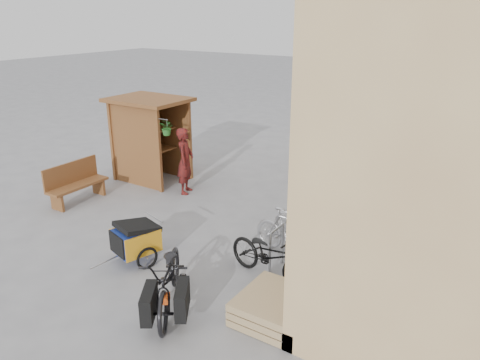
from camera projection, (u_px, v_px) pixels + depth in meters
The scene contains 17 objects.
ground at pixel (184, 238), 10.23m from camera, with size 80.00×80.00×0.00m, color #949396.
kiosk at pixel (147, 128), 13.32m from camera, with size 2.49×1.65×2.40m.
bike_rack at pixel (327, 203), 10.77m from camera, with size 0.05×5.35×0.86m.
pallet_stack at pixel (272, 306), 7.52m from camera, with size 1.00×1.20×0.40m.
bench at pixel (75, 182), 12.04m from camera, with size 0.50×1.65×1.04m.
shopping_carts at pixel (407, 160), 13.78m from camera, with size 0.53×1.46×0.95m.
child_trailer at pixel (136, 239), 9.17m from camera, with size 0.95×1.49×0.86m.
cargo_bike at pixel (170, 279), 7.65m from camera, with size 1.76×2.15×1.10m.
person_kiosk at pixel (185, 161), 12.52m from camera, with size 0.66×0.43×1.80m, color maroon.
bike_0 at pixel (270, 256), 8.50m from camera, with size 0.66×1.89×0.99m, color black.
bike_1 at pixel (290, 233), 9.36m from camera, with size 0.46×1.64×0.99m, color #9C9DA1.
bike_2 at pixel (309, 219), 10.24m from camera, with size 0.53×1.52×0.80m, color #9C9DA1.
bike_3 at pixel (321, 211), 10.46m from camera, with size 0.44×1.55×0.93m, color #9C9DA1.
bike_4 at pixel (336, 199), 11.17m from camera, with size 0.59×1.68×0.88m, color black.
bike_5 at pixel (335, 194), 11.41m from camera, with size 0.44×1.55×0.93m, color #1B6E68.
bike_6 at pixel (352, 186), 12.11m from camera, with size 0.56×1.60×0.84m, color #9C9DA1.
bike_7 at pixel (362, 179), 12.22m from camera, with size 0.51×1.80×1.08m, color black.
Camera 1 is at (6.03, -7.03, 4.69)m, focal length 35.00 mm.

